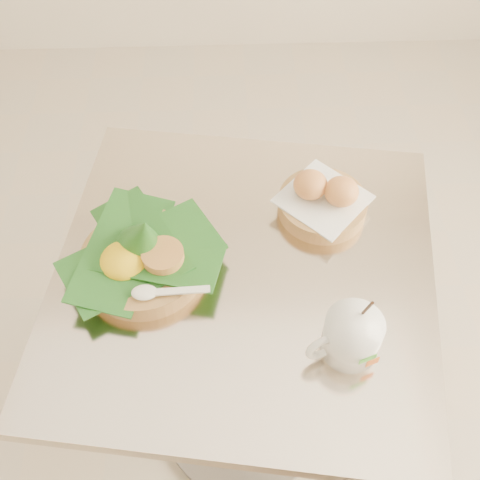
{
  "coord_description": "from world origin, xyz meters",
  "views": [
    {
      "loc": [
        0.13,
        -0.6,
        1.67
      ],
      "look_at": [
        0.15,
        0.04,
        0.82
      ],
      "focal_mm": 45.0,
      "sensor_mm": 36.0,
      "label": 1
    }
  ],
  "objects_px": {
    "cafe_table": "(243,328)",
    "rice_basket": "(142,256)",
    "coffee_mug": "(351,336)",
    "bread_basket": "(323,200)"
  },
  "relations": [
    {
      "from": "cafe_table",
      "to": "rice_basket",
      "type": "height_order",
      "value": "rice_basket"
    },
    {
      "from": "bread_basket",
      "to": "rice_basket",
      "type": "bearing_deg",
      "value": -159.67
    },
    {
      "from": "cafe_table",
      "to": "coffee_mug",
      "type": "distance_m",
      "value": 0.35
    },
    {
      "from": "cafe_table",
      "to": "rice_basket",
      "type": "xyz_separation_m",
      "value": [
        -0.18,
        0.01,
        0.26
      ]
    },
    {
      "from": "rice_basket",
      "to": "coffee_mug",
      "type": "bearing_deg",
      "value": -26.74
    },
    {
      "from": "rice_basket",
      "to": "cafe_table",
      "type": "bearing_deg",
      "value": -3.61
    },
    {
      "from": "cafe_table",
      "to": "rice_basket",
      "type": "relative_size",
      "value": 2.8
    },
    {
      "from": "rice_basket",
      "to": "bread_basket",
      "type": "bearing_deg",
      "value": 20.33
    },
    {
      "from": "bread_basket",
      "to": "cafe_table",
      "type": "bearing_deg",
      "value": -139.05
    },
    {
      "from": "rice_basket",
      "to": "coffee_mug",
      "type": "xyz_separation_m",
      "value": [
        0.35,
        -0.18,
        0.01
      ]
    }
  ]
}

